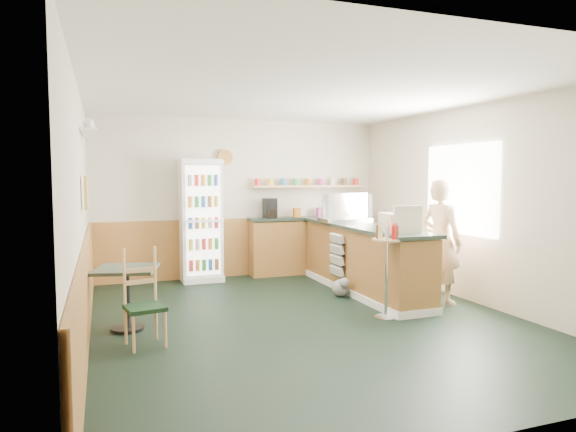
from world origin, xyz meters
name	(u,v)px	position (x,y,z in m)	size (l,w,h in m)	color
ground	(306,320)	(0.00, 0.00, 0.00)	(6.00, 6.00, 0.00)	black
room_envelope	(269,192)	(-0.23, 0.73, 1.52)	(5.04, 6.02, 2.72)	beige
service_counter	(363,262)	(1.35, 1.07, 0.46)	(0.68, 3.01, 1.01)	#A77535
back_counter	(309,242)	(1.19, 2.80, 0.55)	(2.24, 0.42, 1.69)	#A77535
drinks_fridge	(201,221)	(-0.76, 2.74, 1.00)	(0.66, 0.55, 2.01)	white
display_case	(345,208)	(1.35, 1.69, 1.23)	(0.78, 0.41, 0.44)	silver
cash_register	(399,223)	(1.35, 0.11, 1.13)	(0.42, 0.44, 0.24)	beige
shopkeeper	(442,241)	(2.05, 0.16, 0.85)	(0.57, 0.41, 1.70)	tan
condiment_stand	(387,256)	(0.95, -0.26, 0.76)	(0.37, 0.37, 1.14)	silver
newspaper_rack	(337,255)	(0.99, 1.23, 0.55)	(0.09, 0.40, 0.64)	black
cafe_table	(127,286)	(-2.05, 0.31, 0.50)	(0.79, 0.79, 0.71)	black
cafe_chair	(144,294)	(-1.90, -0.24, 0.52)	(0.43, 0.43, 1.00)	black
dog_doorstop	(341,287)	(0.92, 0.93, 0.14)	(0.25, 0.32, 0.30)	gray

